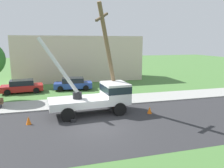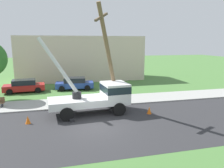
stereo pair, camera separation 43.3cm
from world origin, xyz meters
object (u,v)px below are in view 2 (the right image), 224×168
Objects in this scene: parked_sedan_red at (24,86)px; parked_sedan_blue at (75,84)px; leaning_utility_pole at (109,58)px; traffic_cone_ahead at (149,110)px; traffic_cone_behind at (28,120)px; utility_truck at (99,95)px; traffic_cone_curbside at (115,105)px.

parked_sedan_red is 5.63m from parked_sedan_blue.
leaning_utility_pole is 1.87× the size of parked_sedan_blue.
leaning_utility_pole is 15.17× the size of traffic_cone_ahead.
traffic_cone_ahead and traffic_cone_behind have the same top height.
utility_truck reaches higher than parked_sedan_blue.
leaning_utility_pole is 5.26m from traffic_cone_ahead.
traffic_cone_behind is 7.17m from traffic_cone_curbside.
traffic_cone_ahead is 14.94m from parked_sedan_red.
traffic_cone_curbside is 8.82m from parked_sedan_blue.
traffic_cone_ahead is at bearing -0.39° from traffic_cone_behind.
parked_sedan_blue is at bearing 103.68° from leaning_utility_pole.
traffic_cone_behind and traffic_cone_curbside have the same top height.
leaning_utility_pole is 7.62m from traffic_cone_behind.
parked_sedan_blue is (-1.22, 9.29, -0.70)m from utility_truck.
parked_sedan_blue reaches higher than traffic_cone_curbside.
leaning_utility_pole is 15.17× the size of traffic_cone_behind.
parked_sedan_red is (-10.59, 10.52, 0.43)m from traffic_cone_ahead.
traffic_cone_ahead is 0.12× the size of parked_sedan_red.
leaning_utility_pole reaches higher than parked_sedan_blue.
traffic_cone_behind is at bearing -111.10° from parked_sedan_blue.
utility_truck reaches higher than traffic_cone_ahead.
leaning_utility_pole is 12.24m from parked_sedan_red.
parked_sedan_blue is at bearing 108.27° from traffic_cone_curbside.
leaning_utility_pole reaches higher than utility_truck.
traffic_cone_curbside is at bearing 30.87° from utility_truck.
traffic_cone_behind is (-5.28, -1.25, -1.13)m from utility_truck.
utility_truck reaches higher than traffic_cone_behind.
parked_sedan_red is at bearing 126.65° from utility_truck.
parked_sedan_blue reaches higher than traffic_cone_behind.
traffic_cone_curbside is (1.54, 0.92, -1.13)m from utility_truck.
parked_sedan_red is (-6.85, 9.21, -0.70)m from utility_truck.
traffic_cone_curbside is at bearing -44.62° from parked_sedan_red.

